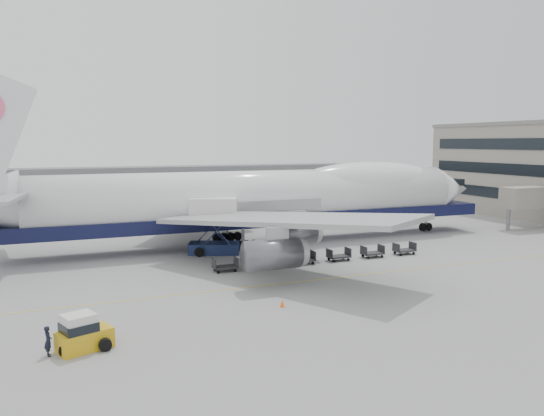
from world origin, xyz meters
name	(u,v)px	position (x,y,z in m)	size (l,w,h in m)	color
ground	(301,264)	(0.00, 0.00, 0.00)	(260.00, 260.00, 0.00)	gray
apron_line	(329,278)	(0.00, -6.00, 0.01)	(60.00, 0.15, 0.01)	gold
hangar	(118,183)	(-10.00, 70.00, 3.50)	(110.00, 8.00, 7.00)	slate
airliner	(263,198)	(0.64, 12.00, 5.62)	(67.00, 55.30, 19.98)	white
catering_truck	(214,223)	(-6.57, 8.52, 3.46)	(6.11, 5.12, 6.22)	#1A254F
baggage_tug	(82,334)	(-21.50, -15.17, 1.00)	(3.45, 2.60, 2.24)	gold
ground_worker	(48,341)	(-23.38, -15.33, 0.89)	(0.65, 0.43, 1.78)	black
traffic_cone	(282,304)	(-7.25, -12.06, 0.26)	(0.37, 0.37, 0.55)	#FF640D
dolly_0	(225,266)	(-7.94, 0.07, 0.53)	(2.30, 1.35, 1.30)	#2D2D30
dolly_1	(265,262)	(-3.81, 0.07, 0.53)	(2.30, 1.35, 1.30)	#2D2D30
dolly_2	(303,259)	(0.31, 0.07, 0.53)	(2.30, 1.35, 1.30)	#2D2D30
dolly_3	(339,256)	(4.43, 0.07, 0.53)	(2.30, 1.35, 1.30)	#2D2D30
dolly_4	(372,253)	(8.55, 0.07, 0.53)	(2.30, 1.35, 1.30)	#2D2D30
dolly_5	(404,250)	(12.67, 0.07, 0.53)	(2.30, 1.35, 1.30)	#2D2D30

